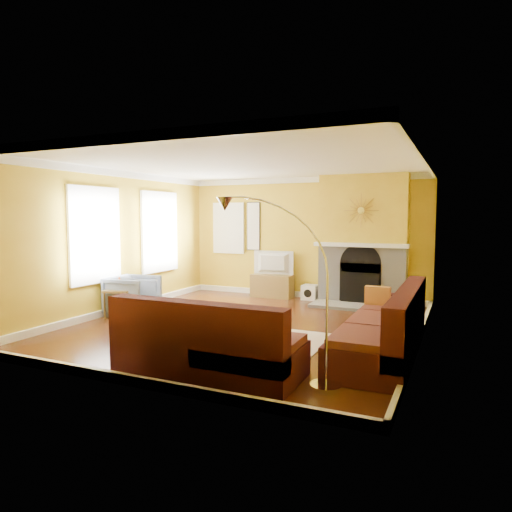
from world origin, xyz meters
The scene contains 27 objects.
floor centered at (0.00, 0.00, -0.01)m, with size 5.50×6.00×0.02m, color #552812.
ceiling centered at (0.00, 0.00, 2.71)m, with size 5.50×6.00×0.02m, color white.
wall_back centered at (0.00, 3.01, 1.35)m, with size 5.50×0.02×2.70m, color gold.
wall_front centered at (0.00, -3.01, 1.35)m, with size 5.50×0.02×2.70m, color gold.
wall_left centered at (-2.76, 0.00, 1.35)m, with size 0.02×6.00×2.70m, color gold.
wall_right centered at (2.76, 0.00, 1.35)m, with size 0.02×6.00×2.70m, color gold.
baseboard centered at (0.00, 0.00, 0.06)m, with size 5.50×6.00×0.12m, color white, non-canonical shape.
crown_molding centered at (0.00, 0.00, 2.64)m, with size 5.50×6.00×0.12m, color white, non-canonical shape.
window_left_near centered at (-2.72, 1.30, 1.50)m, with size 0.06×1.22×1.72m, color white.
window_left_far centered at (-2.72, -0.60, 1.50)m, with size 0.06×1.22×1.72m, color white.
window_back centered at (-1.90, 2.96, 1.55)m, with size 0.82×0.06×1.22m, color white.
wall_art centered at (-1.25, 2.97, 1.60)m, with size 0.34×0.04×1.14m, color white.
fireplace centered at (1.35, 2.80, 1.35)m, with size 1.80×0.40×2.70m, color #9D9A95, non-canonical shape.
mantel centered at (1.35, 2.56, 1.25)m, with size 1.92×0.22×0.08m, color white.
hearth centered at (1.35, 2.25, 0.03)m, with size 1.80×0.70×0.06m, color #9D9A95.
sunburst centered at (1.35, 2.57, 1.95)m, with size 0.70×0.04×0.70m, color olive, non-canonical shape.
rug centered at (0.31, -0.86, 0.01)m, with size 2.40×1.80×0.02m, color beige.
sectional_sofa centered at (1.12, -0.98, 0.45)m, with size 3.27×3.43×0.90m, color #3B1316, non-canonical shape.
coffee_table centered at (0.29, -0.60, 0.18)m, with size 0.90×0.90×0.36m, color white, non-canonical shape.
media_console centered at (-0.66, 2.71, 0.26)m, with size 0.94×0.42×0.52m, color brown.
tv centered at (-0.66, 2.71, 0.78)m, with size 0.93×0.12×0.53m, color black.
subwoofer centered at (0.22, 2.76, 0.16)m, with size 0.33×0.33×0.33m, color white.
armchair centered at (-2.29, -0.12, 0.37)m, with size 0.79×0.81×0.74m, color slate.
side_table centered at (-2.37, -0.39, 0.26)m, with size 0.47×0.47×0.52m, color brown, non-canonical shape.
vase centered at (-2.37, -0.39, 0.63)m, with size 0.21×0.21×0.22m, color #D95822.
book centered at (0.16, -0.51, 0.37)m, with size 0.20×0.27×0.03m, color white.
arc_lamp centered at (1.43, -2.20, 1.02)m, with size 1.31×0.36×2.04m, color silver, non-canonical shape.
Camera 1 is at (3.24, -6.79, 1.84)m, focal length 32.00 mm.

